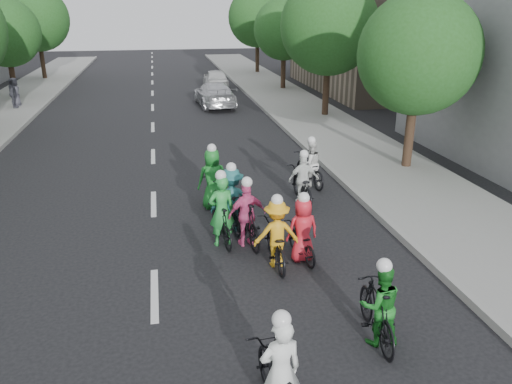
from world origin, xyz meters
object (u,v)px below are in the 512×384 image
object	(u,v)px
follow_car_trail	(216,79)
spectator_2	(15,92)
cyclist_0	(279,381)
spectator_1	(13,94)
cyclist_4	(302,236)
cyclist_6	(310,168)
cyclist_1	(378,309)
cyclist_2	(276,239)
cyclist_3	(247,219)
cyclist_5	(222,219)
cyclist_9	(213,184)
cyclist_7	(232,204)
follow_car_lead	(214,94)
cyclist_8	(302,184)

from	to	relation	value
follow_car_trail	spectator_2	bearing A→B (deg)	24.17
cyclist_0	spectator_1	size ratio (longest dim) A/B	1.22
cyclist_4	cyclist_6	xyz separation A→B (m)	(1.65, 4.79, 0.02)
cyclist_1	cyclist_0	bearing A→B (deg)	37.94
cyclist_4	spectator_1	distance (m)	22.36
cyclist_2	spectator_2	world-z (taller)	spectator_2
cyclist_3	spectator_1	world-z (taller)	cyclist_3
cyclist_3	spectator_2	size ratio (longest dim) A/B	1.25
cyclist_4	cyclist_5	world-z (taller)	cyclist_5
cyclist_2	cyclist_6	world-z (taller)	cyclist_2
cyclist_9	spectator_1	xyz separation A→B (m)	(-9.14, 16.09, 0.23)
cyclist_7	follow_car_trail	size ratio (longest dim) A/B	0.47
cyclist_1	cyclist_7	world-z (taller)	cyclist_7
cyclist_1	follow_car_lead	size ratio (longest dim) A/B	0.39
cyclist_6	follow_car_trail	distance (m)	20.45
cyclist_1	cyclist_8	xyz separation A→B (m)	(0.54, 6.50, -0.04)
cyclist_0	spectator_2	world-z (taller)	cyclist_0
follow_car_trail	cyclist_3	bearing A→B (deg)	86.38
cyclist_5	cyclist_7	bearing A→B (deg)	-124.48
cyclist_8	cyclist_2	bearing A→B (deg)	65.69
cyclist_9	follow_car_lead	size ratio (longest dim) A/B	0.40
cyclist_4	follow_car_trail	world-z (taller)	cyclist_4
spectator_1	spectator_2	bearing A→B (deg)	-12.47
cyclist_5	cyclist_9	distance (m)	2.37
cyclist_6	spectator_2	world-z (taller)	spectator_2
cyclist_6	follow_car_lead	bearing A→B (deg)	-93.13
cyclist_7	spectator_1	size ratio (longest dim) A/B	1.16
cyclist_4	spectator_2	bearing A→B (deg)	-68.60
cyclist_1	spectator_2	bearing A→B (deg)	-59.10
cyclist_4	spectator_1	bearing A→B (deg)	-67.88
cyclist_3	cyclist_5	xyz separation A→B (m)	(-0.59, 0.13, 0.00)
cyclist_5	cyclist_7	distance (m)	0.82
cyclist_0	cyclist_6	world-z (taller)	cyclist_0
cyclist_3	cyclist_9	world-z (taller)	cyclist_9
cyclist_1	cyclist_3	xyz separation A→B (m)	(-1.54, 4.12, 0.03)
cyclist_8	cyclist_9	world-z (taller)	cyclist_9
follow_car_trail	spectator_1	bearing A→B (deg)	26.96
follow_car_lead	follow_car_trail	xyz separation A→B (m)	(0.84, 6.44, -0.01)
cyclist_8	follow_car_lead	distance (m)	15.44
cyclist_5	spectator_1	bearing A→B (deg)	-72.51
cyclist_3	cyclist_5	world-z (taller)	cyclist_5
cyclist_8	follow_car_lead	world-z (taller)	cyclist_8
cyclist_0	cyclist_8	xyz separation A→B (m)	(2.60, 7.83, -0.00)
cyclist_3	cyclist_8	distance (m)	3.16
cyclist_4	cyclist_3	bearing A→B (deg)	-49.23
cyclist_4	cyclist_5	distance (m)	2.03
cyclist_7	follow_car_trail	bearing A→B (deg)	-101.52
follow_car_trail	cyclist_4	bearing A→B (deg)	89.04
cyclist_6	cyclist_8	distance (m)	1.56
cyclist_6	spectator_2	distance (m)	19.86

